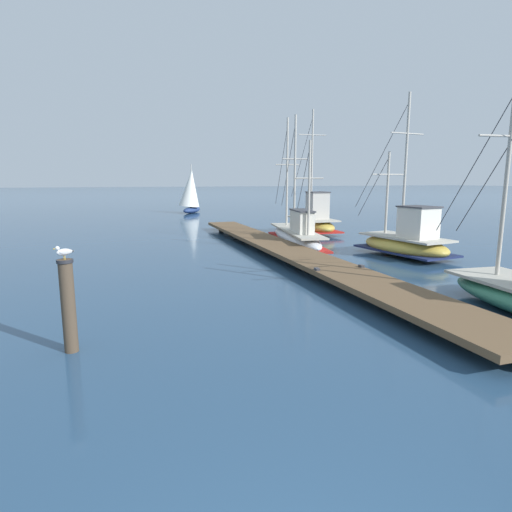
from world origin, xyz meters
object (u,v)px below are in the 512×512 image
Objects in this scene: mooring_piling at (68,304)px; distant_sailboat at (191,191)px; fishing_boat_4 at (296,234)px; fishing_boat_0 at (313,222)px; perched_seagull at (64,252)px; fishing_boat_2 at (407,241)px.

mooring_piling is 0.38× the size of distant_sailboat.
fishing_boat_4 reaches higher than distant_sailboat.
fishing_boat_0 is 19.78m from mooring_piling.
fishing_boat_0 reaches higher than perched_seagull.
distant_sailboat is (9.30, 33.45, 0.18)m from perched_seagull.
mooring_piling is at bearing -154.35° from fishing_boat_2.
fishing_boat_2 is at bearing -54.20° from fishing_boat_4.
distant_sailboat is (9.30, 33.45, 1.19)m from mooring_piling.
fishing_boat_2 is 1.43× the size of distant_sailboat.
fishing_boat_0 is 8.63m from fishing_boat_2.
fishing_boat_0 reaches higher than mooring_piling.
distant_sailboat is at bearing 91.39° from fishing_boat_4.
perched_seagull is (-13.00, -6.24, 1.28)m from fishing_boat_2.
perched_seagull is 34.71m from distant_sailboat.
fishing_boat_4 is 14.54m from perched_seagull.
fishing_boat_4 reaches higher than mooring_piling.
fishing_boat_0 is 19.81m from perched_seagull.
mooring_piling is (-9.86, -10.60, 0.36)m from fishing_boat_4.
distant_sailboat reaches higher than perched_seagull.
mooring_piling is at bearing -131.21° from fishing_boat_0.
perched_seagull is at bearing -105.53° from distant_sailboat.
fishing_boat_2 reaches higher than distant_sailboat.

